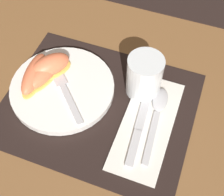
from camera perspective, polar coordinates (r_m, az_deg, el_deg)
name	(u,v)px	position (r m, az deg, el deg)	size (l,w,h in m)	color
ground_plane	(98,106)	(0.70, -2.57, -1.55)	(3.00, 3.00, 0.00)	brown
placemat	(98,106)	(0.70, -2.58, -1.46)	(0.42, 0.34, 0.00)	black
plate	(62,88)	(0.72, -9.05, 1.82)	(0.24, 0.24, 0.02)	white
juice_glass	(144,77)	(0.69, 5.89, 3.76)	(0.08, 0.08, 0.10)	silver
napkin	(147,124)	(0.67, 6.44, -4.81)	(0.11, 0.26, 0.00)	white
knife	(140,125)	(0.67, 5.08, -4.88)	(0.03, 0.21, 0.01)	#BCBCC1
spoon	(158,109)	(0.69, 8.39, -2.06)	(0.04, 0.19, 0.01)	#BCBCC1
fork	(64,88)	(0.71, -8.82, 1.85)	(0.14, 0.14, 0.00)	#BCBCC1
citrus_wedge_0	(50,66)	(0.73, -11.19, 5.75)	(0.10, 0.11, 0.05)	#F7C656
citrus_wedge_1	(45,72)	(0.73, -12.15, 4.59)	(0.07, 0.13, 0.04)	#F7C656
citrus_wedge_2	(34,74)	(0.73, -14.04, 4.23)	(0.06, 0.13, 0.04)	#F7C656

